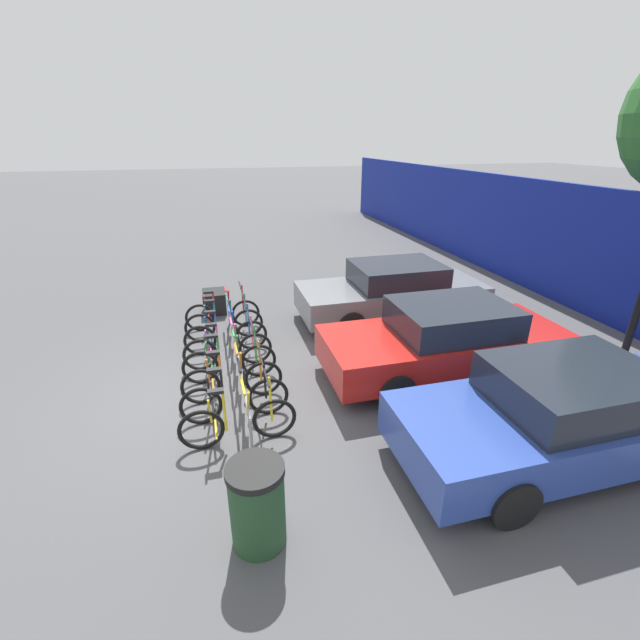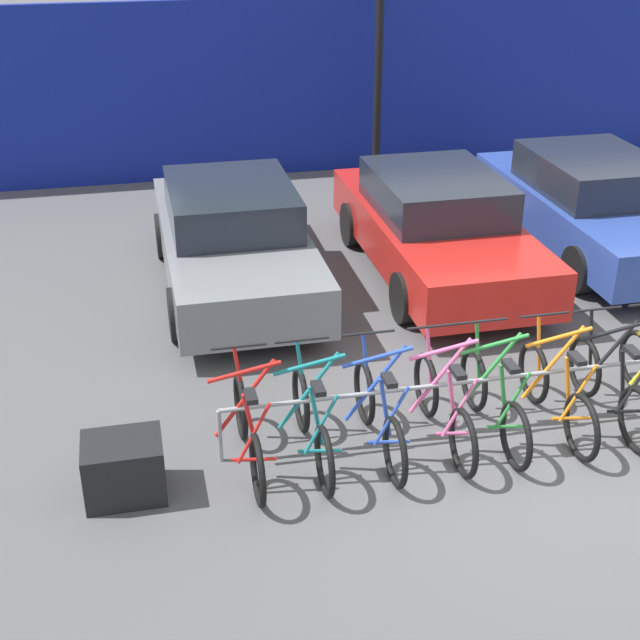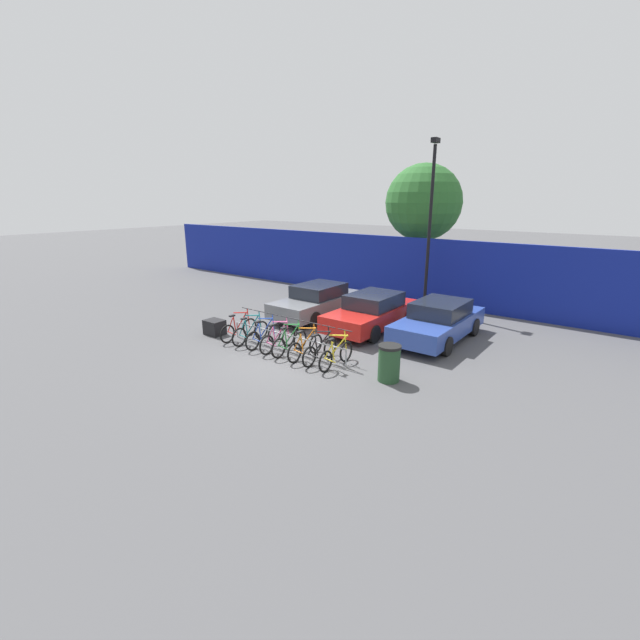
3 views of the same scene
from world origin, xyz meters
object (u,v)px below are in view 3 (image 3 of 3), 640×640
Objects in this scene: bike_rack at (286,336)px; tree_behind_hoarding at (423,203)px; trash_bin at (389,363)px; bicycle_red at (239,329)px; bicycle_yellow at (336,355)px; car_grey at (318,301)px; bicycle_teal at (251,332)px; bicycle_orange at (305,347)px; bicycle_green at (290,343)px; lamp_post at (430,220)px; car_red at (373,312)px; bicycle_blue at (264,336)px; bicycle_pink at (278,339)px; car_blue at (439,321)px; bicycle_black at (320,351)px; cargo_crate at (215,327)px.

tree_behind_hoarding is (-0.27, 10.62, 4.10)m from bike_rack.
tree_behind_hoarding is at bearing 111.05° from trash_bin.
bicycle_red is 1.00× the size of bicycle_yellow.
trash_bin is (5.56, -3.99, -0.17)m from car_grey.
bicycle_teal and bicycle_orange have the same top height.
bicycle_green is at bearing -177.62° from bicycle_yellow.
bicycle_teal is at bearing 178.28° from bicycle_orange.
bicycle_teal is 0.24× the size of lamp_post.
car_grey is at bearing 176.98° from car_red.
car_red is 8.00m from tree_behind_hoarding.
lamp_post is (2.87, 7.97, 3.59)m from bicycle_teal.
car_grey is at bearing 113.60° from bike_rack.
trash_bin is (3.85, -0.08, 0.02)m from bike_rack.
bicycle_teal is at bearing -87.43° from car_grey.
lamp_post is 7.01× the size of trash_bin.
bicycle_pink is at bearing -1.22° from bicycle_blue.
bicycle_blue is 4.37m from car_red.
tree_behind_hoarding is at bearing 120.22° from car_blue.
lamp_post is 8.99m from trash_bin.
bicycle_blue reaches higher than trash_bin.
car_blue is at bearing 74.10° from bicycle_yellow.
bicycle_red is 1.89m from bicycle_pink.
bicycle_teal is 1.00× the size of bicycle_blue.
bicycle_red is at bearing -177.62° from bicycle_yellow.
bicycle_green is at bearing -97.58° from lamp_post.
bicycle_orange is at bearing -121.33° from car_blue.
bicycle_teal is 3.04m from bicycle_black.
bicycle_red is 4.09m from car_grey.
car_red reaches higher than bicycle_yellow.
bicycle_pink is 1.17m from bicycle_orange.
bicycle_green and bicycle_black have the same top height.
lamp_post is at bearing 64.95° from bicycle_red.
bike_rack is 2.80× the size of bicycle_red.
car_red is at bearing -94.29° from lamp_post.
bicycle_blue is 1.00× the size of bicycle_pink.
tree_behind_hoarding is (2.99, 10.94, 4.32)m from cargo_crate.
bicycle_green is at bearing 178.28° from bicycle_orange.
bicycle_green is (1.16, 0.00, 0.00)m from bicycle_blue.
bicycle_teal is at bearing -174.43° from bike_rack.
trash_bin is at bearing 2.14° from bicycle_pink.
bicycle_black is at bearing -1.57° from bicycle_red.
bike_rack reaches higher than cargo_crate.
car_blue reaches higher than bicycle_pink.
trash_bin is 1.47× the size of cargo_crate.
tree_behind_hoarding reaches higher than bicycle_green.
lamp_post is 10.05m from cargo_crate.
bicycle_blue is 1.00× the size of bicycle_green.
bicycle_green is 1.00× the size of bicycle_orange.
lamp_post is at bearing 80.28° from bike_rack.
bicycle_pink is 3.03m from cargo_crate.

